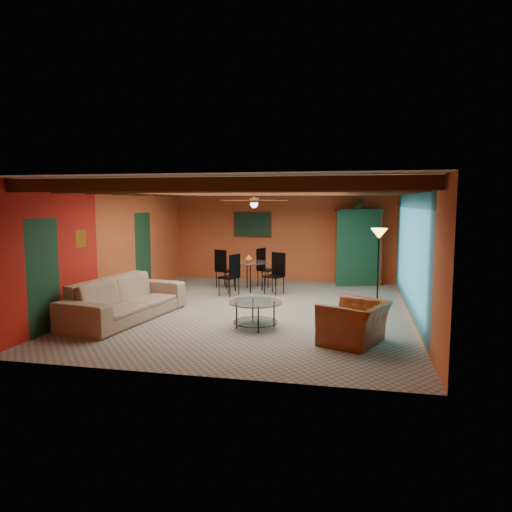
% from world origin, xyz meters
% --- Properties ---
extents(room, '(6.52, 8.01, 2.71)m').
position_xyz_m(room, '(0.00, 0.11, 2.36)').
color(room, gray).
rests_on(room, ground).
extents(sofa, '(1.55, 2.97, 0.83)m').
position_xyz_m(sofa, '(-2.32, -1.35, 0.41)').
color(sofa, '#8C6E5A').
rests_on(sofa, ground).
extents(armchair, '(1.28, 1.35, 0.70)m').
position_xyz_m(armchair, '(2.13, -2.06, 0.35)').
color(armchair, maroon).
rests_on(armchair, ground).
extents(coffee_table, '(1.31, 1.31, 0.50)m').
position_xyz_m(coffee_table, '(0.33, -1.44, 0.25)').
color(coffee_table, white).
rests_on(coffee_table, ground).
extents(dining_table, '(2.70, 2.70, 1.06)m').
position_xyz_m(dining_table, '(-0.60, 2.12, 0.53)').
color(dining_table, white).
rests_on(dining_table, ground).
extents(armoire, '(1.29, 0.89, 2.06)m').
position_xyz_m(armoire, '(2.20, 3.70, 1.03)').
color(armoire, brown).
rests_on(armoire, ground).
extents(floor_lamp, '(0.44, 0.44, 1.77)m').
position_xyz_m(floor_lamp, '(2.61, 0.57, 0.89)').
color(floor_lamp, black).
rests_on(floor_lamp, ground).
extents(ceiling_fan, '(1.50, 1.50, 0.44)m').
position_xyz_m(ceiling_fan, '(0.00, 0.00, 2.36)').
color(ceiling_fan, '#472614').
rests_on(ceiling_fan, ceiling).
extents(painting, '(1.05, 0.03, 0.65)m').
position_xyz_m(painting, '(-0.90, 3.96, 1.65)').
color(painting, black).
rests_on(painting, wall_back).
extents(potted_plant, '(0.52, 0.49, 0.45)m').
position_xyz_m(potted_plant, '(2.20, 3.70, 2.29)').
color(potted_plant, '#26661E').
rests_on(potted_plant, armoire).
extents(vase, '(0.24, 0.24, 0.19)m').
position_xyz_m(vase, '(-0.60, 2.12, 1.16)').
color(vase, orange).
rests_on(vase, dining_table).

